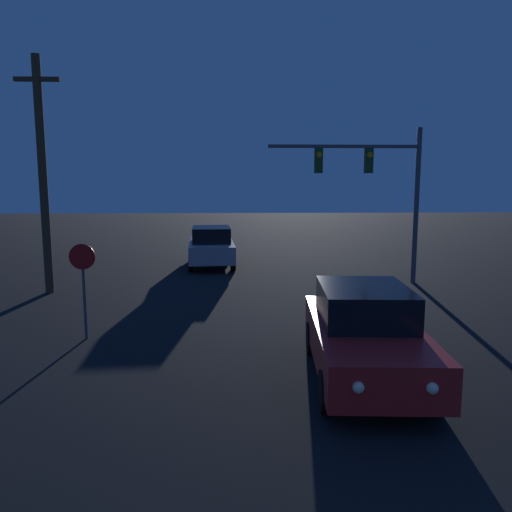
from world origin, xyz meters
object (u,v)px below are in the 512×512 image
object	(u,v)px
car_far	(211,246)
traffic_signal_mast	(377,179)
car_near	(365,333)
utility_pole	(43,173)
stop_sign	(83,274)

from	to	relation	value
car_far	traffic_signal_mast	bearing A→B (deg)	-36.83
car_near	utility_pole	distance (m)	12.35
stop_sign	utility_pole	distance (m)	6.45
traffic_signal_mast	car_far	bearing A→B (deg)	147.23
car_near	stop_sign	distance (m)	6.71
car_near	traffic_signal_mast	world-z (taller)	traffic_signal_mast
car_near	stop_sign	world-z (taller)	stop_sign
traffic_signal_mast	utility_pole	world-z (taller)	utility_pole
car_far	traffic_signal_mast	size ratio (longest dim) A/B	0.83
car_far	traffic_signal_mast	distance (m)	8.11
car_far	car_near	bearing A→B (deg)	-78.63
traffic_signal_mast	stop_sign	xyz separation A→B (m)	(-8.82, -6.53, -2.29)
car_far	traffic_signal_mast	xyz separation A→B (m)	(6.34, -4.08, 2.99)
car_near	utility_pole	bearing A→B (deg)	-37.91
stop_sign	traffic_signal_mast	bearing A→B (deg)	36.53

